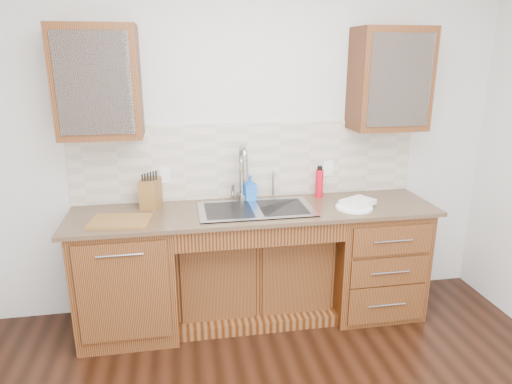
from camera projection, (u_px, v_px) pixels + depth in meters
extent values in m
cube|color=silver|center=(247.00, 141.00, 3.59)|extent=(4.00, 0.10, 2.70)
cube|color=#593014|center=(128.00, 276.00, 3.36)|extent=(0.70, 0.62, 0.88)
cube|color=#593014|center=(253.00, 271.00, 3.63)|extent=(1.20, 0.44, 0.70)
cube|color=#593014|center=(371.00, 257.00, 3.67)|extent=(0.70, 0.62, 0.88)
cube|color=#84705B|center=(255.00, 211.00, 3.37)|extent=(2.70, 0.65, 0.03)
cube|color=beige|center=(249.00, 161.00, 3.57)|extent=(2.70, 0.02, 0.59)
cube|color=#9E9EA5|center=(256.00, 221.00, 3.38)|extent=(0.84, 0.46, 0.19)
cylinder|color=#999993|center=(242.00, 176.00, 3.50)|extent=(0.04, 0.04, 0.40)
cylinder|color=#999993|center=(273.00, 184.00, 3.57)|extent=(0.02, 0.02, 0.24)
cube|color=#593014|center=(98.00, 82.00, 3.07)|extent=(0.55, 0.34, 0.75)
cube|color=#593014|center=(390.00, 79.00, 3.42)|extent=(0.55, 0.34, 0.75)
cube|color=white|center=(165.00, 175.00, 3.48)|extent=(0.08, 0.01, 0.12)
cube|color=white|center=(328.00, 168.00, 3.69)|extent=(0.08, 0.01, 0.12)
imported|color=blue|center=(250.00, 188.00, 3.54)|extent=(0.11, 0.11, 0.20)
cylinder|color=red|center=(319.00, 183.00, 3.61)|extent=(0.08, 0.08, 0.23)
cylinder|color=white|center=(354.00, 208.00, 3.38)|extent=(0.35, 0.35, 0.02)
cube|color=white|center=(358.00, 202.00, 3.42)|extent=(0.29, 0.26, 0.04)
cube|color=brown|center=(151.00, 193.00, 3.39)|extent=(0.16, 0.22, 0.21)
cube|color=#A45929|center=(120.00, 221.00, 3.10)|extent=(0.43, 0.33, 0.02)
imported|color=silver|center=(85.00, 90.00, 3.07)|extent=(0.15, 0.15, 0.10)
imported|color=silver|center=(112.00, 89.00, 3.10)|extent=(0.13, 0.13, 0.10)
imported|color=white|center=(382.00, 86.00, 3.42)|extent=(0.17, 0.17, 0.11)
imported|color=white|center=(396.00, 87.00, 3.44)|extent=(0.13, 0.13, 0.09)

